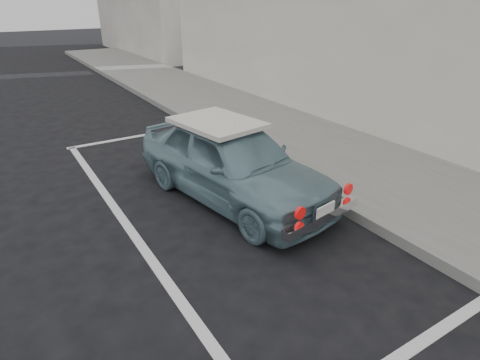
% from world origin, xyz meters
% --- Properties ---
extents(ground, '(80.00, 80.00, 0.00)m').
position_xyz_m(ground, '(0.00, 0.00, 0.00)').
color(ground, black).
rests_on(ground, ground).
extents(sidewalk, '(2.80, 40.00, 0.15)m').
position_xyz_m(sidewalk, '(3.20, 2.00, 0.07)').
color(sidewalk, slate).
rests_on(sidewalk, ground).
extents(pline_rear, '(3.00, 0.12, 0.01)m').
position_xyz_m(pline_rear, '(0.50, -0.50, 0.00)').
color(pline_rear, silver).
rests_on(pline_rear, ground).
extents(pline_front, '(3.00, 0.12, 0.01)m').
position_xyz_m(pline_front, '(0.50, 6.50, 0.00)').
color(pline_front, silver).
rests_on(pline_front, ground).
extents(pline_side, '(0.12, 7.00, 0.01)m').
position_xyz_m(pline_side, '(-0.90, 3.00, 0.00)').
color(pline_side, silver).
rests_on(pline_side, ground).
extents(retro_coupe, '(1.95, 3.66, 1.18)m').
position_xyz_m(retro_coupe, '(0.75, 2.85, 0.60)').
color(retro_coupe, '#6C909B').
rests_on(retro_coupe, ground).
extents(cat, '(0.29, 0.49, 0.27)m').
position_xyz_m(cat, '(0.94, 1.44, 0.12)').
color(cat, brown).
rests_on(cat, ground).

